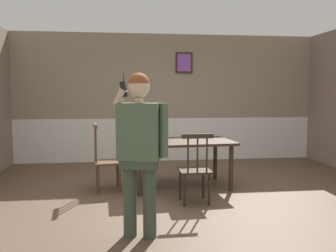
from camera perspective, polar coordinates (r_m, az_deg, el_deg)
The scene contains 6 objects.
ground_plane at distance 5.17m, azimuth 3.63°, elevation -11.65°, with size 7.46×7.46×0.00m, color brown.
room_back_partition at distance 7.84m, azimuth -0.18°, elevation 4.21°, with size 6.78×0.17×2.81m.
dining_table at distance 5.61m, azimuth 2.11°, elevation -3.29°, with size 1.69×1.08×0.76m.
chair_near_window at distance 5.50m, azimuth -10.23°, elevation -5.48°, with size 0.45×0.45×1.05m.
chair_by_doorway at distance 4.82m, azimuth 4.43°, elevation -7.09°, with size 0.43×0.43×0.98m.
person_figure at distance 3.61m, azimuth -4.61°, elevation -2.79°, with size 0.57×0.35×1.72m.
Camera 1 is at (-0.90, -4.86, 1.51)m, focal length 37.25 mm.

